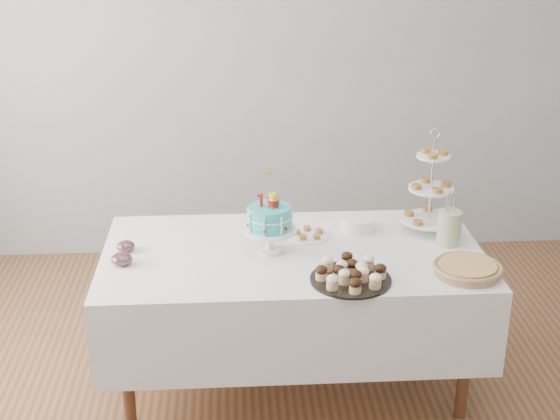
{
  "coord_description": "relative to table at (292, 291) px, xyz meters",
  "views": [
    {
      "loc": [
        -0.29,
        -3.26,
        2.44
      ],
      "look_at": [
        -0.06,
        0.3,
        0.99
      ],
      "focal_mm": 50.0,
      "sensor_mm": 36.0,
      "label": 1
    }
  ],
  "objects": [
    {
      "name": "utensil_pitcher",
      "position": [
        0.81,
        0.03,
        0.33
      ],
      "size": [
        0.13,
        0.12,
        0.28
      ],
      "rotation": [
        0.0,
        0.0,
        0.18
      ],
      "color": "beige",
      "rests_on": "table"
    },
    {
      "name": "table",
      "position": [
        0.0,
        0.0,
        0.0
      ],
      "size": [
        1.92,
        1.02,
        0.77
      ],
      "color": "white",
      "rests_on": "floor"
    },
    {
      "name": "tiered_stand",
      "position": [
        0.74,
        0.21,
        0.46
      ],
      "size": [
        0.29,
        0.29,
        0.57
      ],
      "color": "silver",
      "rests_on": "table"
    },
    {
      "name": "pastry_plate",
      "position": [
        0.1,
        0.17,
        0.24
      ],
      "size": [
        0.22,
        0.22,
        0.03
      ],
      "color": "white",
      "rests_on": "table"
    },
    {
      "name": "birthday_cake",
      "position": [
        -0.12,
        0.0,
        0.34
      ],
      "size": [
        0.27,
        0.27,
        0.41
      ],
      "rotation": [
        0.0,
        0.0,
        -0.29
      ],
      "color": "white",
      "rests_on": "table"
    },
    {
      "name": "plate_stack",
      "position": [
        0.37,
        0.24,
        0.26
      ],
      "size": [
        0.18,
        0.18,
        0.07
      ],
      "color": "white",
      "rests_on": "table"
    },
    {
      "name": "floor",
      "position": [
        0.0,
        -0.3,
        -0.54
      ],
      "size": [
        5.0,
        5.0,
        0.0
      ],
      "primitive_type": "plane",
      "color": "brown",
      "rests_on": "ground"
    },
    {
      "name": "cupcake_tray",
      "position": [
        0.24,
        -0.35,
        0.27
      ],
      "size": [
        0.38,
        0.38,
        0.09
      ],
      "color": "black",
      "rests_on": "table"
    },
    {
      "name": "jam_bowl_a",
      "position": [
        -0.84,
        -0.1,
        0.26
      ],
      "size": [
        0.1,
        0.1,
        0.06
      ],
      "color": "silver",
      "rests_on": "table"
    },
    {
      "name": "walls",
      "position": [
        0.0,
        -0.3,
        0.81
      ],
      "size": [
        5.04,
        4.04,
        2.7
      ],
      "color": "#95979A",
      "rests_on": "floor"
    },
    {
      "name": "pie",
      "position": [
        0.81,
        -0.31,
        0.26
      ],
      "size": [
        0.33,
        0.33,
        0.05
      ],
      "color": "tan",
      "rests_on": "table"
    },
    {
      "name": "jam_bowl_b",
      "position": [
        -0.84,
        0.05,
        0.25
      ],
      "size": [
        0.09,
        0.09,
        0.05
      ],
      "color": "silver",
      "rests_on": "table"
    }
  ]
}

